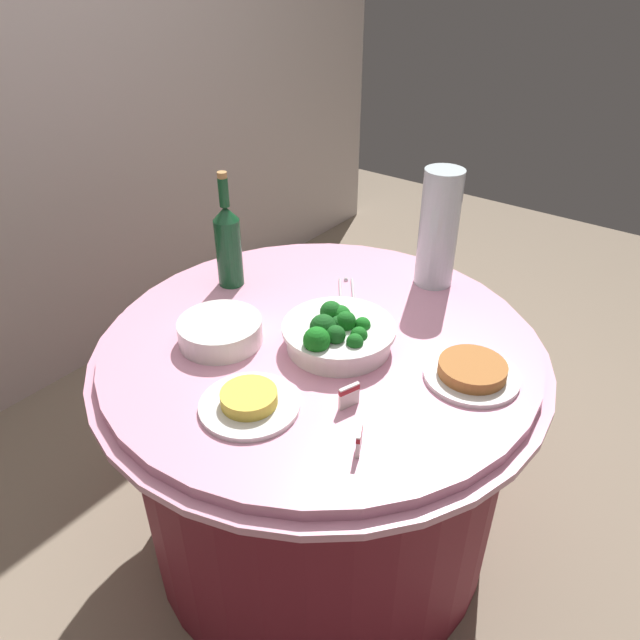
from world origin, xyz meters
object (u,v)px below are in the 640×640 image
(food_plate_peanuts, at_px, (472,372))
(label_placard_mid, at_px, (349,395))
(food_plate_fried_egg, at_px, (249,402))
(plate_stack, at_px, (220,331))
(wine_bottle, at_px, (228,243))
(decorative_fruit_vase, at_px, (438,234))
(serving_tongs, at_px, (347,292))
(broccoli_bowl, at_px, (338,334))
(label_placard_front, at_px, (359,438))

(food_plate_peanuts, height_order, label_placard_mid, label_placard_mid)
(food_plate_fried_egg, distance_m, label_placard_mid, 0.22)
(food_plate_fried_egg, bearing_deg, plate_stack, 58.17)
(wine_bottle, height_order, food_plate_peanuts, wine_bottle)
(decorative_fruit_vase, relative_size, serving_tongs, 2.20)
(plate_stack, height_order, food_plate_fried_egg, plate_stack)
(broccoli_bowl, xyz_separation_m, label_placard_mid, (-0.16, -0.15, -0.01))
(broccoli_bowl, bearing_deg, plate_stack, 121.51)
(plate_stack, distance_m, label_placard_front, 0.50)
(food_plate_peanuts, bearing_deg, label_placard_front, 167.22)
(food_plate_fried_egg, bearing_deg, decorative_fruit_vase, -3.81)
(broccoli_bowl, relative_size, food_plate_peanuts, 1.27)
(serving_tongs, bearing_deg, broccoli_bowl, -149.92)
(food_plate_fried_egg, xyz_separation_m, label_placard_mid, (0.13, -0.17, 0.02))
(decorative_fruit_vase, xyz_separation_m, label_placard_mid, (-0.60, -0.12, -0.12))
(broccoli_bowl, relative_size, serving_tongs, 1.81)
(broccoli_bowl, bearing_deg, serving_tongs, 30.08)
(plate_stack, relative_size, food_plate_peanuts, 0.95)
(wine_bottle, distance_m, label_placard_front, 0.76)
(decorative_fruit_vase, xyz_separation_m, label_placard_front, (-0.70, -0.21, -0.12))
(plate_stack, xyz_separation_m, food_plate_peanuts, (0.24, -0.57, -0.01))
(plate_stack, relative_size, wine_bottle, 0.62)
(plate_stack, height_order, wine_bottle, wine_bottle)
(serving_tongs, bearing_deg, label_placard_mid, -144.49)
(label_placard_mid, bearing_deg, food_plate_fried_egg, 128.30)
(wine_bottle, bearing_deg, label_placard_front, -116.37)
(wine_bottle, bearing_deg, serving_tongs, -62.45)
(food_plate_peanuts, height_order, label_placard_front, label_placard_front)
(broccoli_bowl, height_order, food_plate_peanuts, broccoli_bowl)
(serving_tongs, distance_m, food_plate_fried_egg, 0.54)
(label_placard_front, bearing_deg, food_plate_peanuts, -12.78)
(plate_stack, distance_m, label_placard_mid, 0.40)
(label_placard_front, relative_size, label_placard_mid, 1.00)
(wine_bottle, bearing_deg, label_placard_mid, -112.27)
(plate_stack, relative_size, label_placard_front, 3.82)
(serving_tongs, relative_size, label_placard_front, 2.81)
(wine_bottle, distance_m, food_plate_peanuts, 0.76)
(label_placard_mid, bearing_deg, serving_tongs, 35.51)
(food_plate_fried_egg, relative_size, label_placard_front, 4.00)
(plate_stack, xyz_separation_m, wine_bottle, (0.23, 0.19, 0.10))
(wine_bottle, height_order, label_placard_mid, wine_bottle)
(wine_bottle, xyz_separation_m, serving_tongs, (0.16, -0.30, -0.12))
(serving_tongs, xyz_separation_m, label_placard_front, (-0.49, -0.37, 0.03))
(broccoli_bowl, bearing_deg, food_plate_peanuts, -74.39)
(plate_stack, xyz_separation_m, food_plate_fried_egg, (-0.14, -0.23, -0.01))
(plate_stack, bearing_deg, broccoli_bowl, -58.49)
(label_placard_front, bearing_deg, plate_stack, 77.91)
(broccoli_bowl, distance_m, serving_tongs, 0.28)
(label_placard_mid, bearing_deg, wine_bottle, 67.73)
(decorative_fruit_vase, relative_size, food_plate_fried_egg, 1.55)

